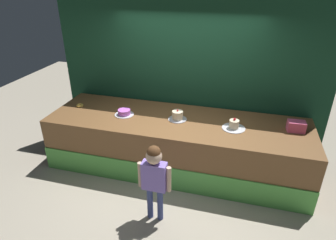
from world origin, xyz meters
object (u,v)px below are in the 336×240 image
child_figure (154,174)px  cake_right (234,125)px  pink_box (296,126)px  cake_center (177,116)px  cake_left (124,113)px  donut (80,105)px

child_figure → cake_right: (0.89, 1.23, 0.20)m
pink_box → cake_center: 1.82m
cake_left → donut: bearing=173.1°
child_figure → cake_center: bearing=90.7°
cake_right → donut: bearing=177.7°
donut → cake_center: 1.82m
donut → cake_left: 0.92m
child_figure → cake_left: 1.55m
cake_right → child_figure: bearing=-126.1°
child_figure → cake_center: size_ratio=3.82×
cake_left → cake_right: (1.82, -0.00, 0.01)m
cake_left → cake_center: (0.91, 0.07, 0.03)m
cake_center → child_figure: bearing=-89.3°
child_figure → cake_left: child_figure is taller
pink_box → cake_right: size_ratio=0.71×
cake_center → cake_right: size_ratio=0.85×
cake_center → cake_left: bearing=-175.7°
child_figure → pink_box: bearing=37.7°
pink_box → donut: (-3.64, -0.06, -0.06)m
cake_center → cake_right: bearing=-4.3°
donut → cake_right: (2.73, -0.11, 0.04)m
cake_left → cake_center: cake_center is taller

